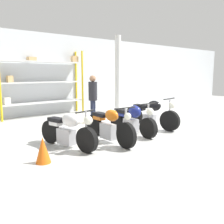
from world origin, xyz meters
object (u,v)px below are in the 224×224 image
(motorcycle_blue, at_px, (132,120))
(motorcycle_black, at_px, (151,114))
(motorcycle_white, at_px, (68,130))
(shelving_rack, at_px, (43,80))
(motorcycle_orange, at_px, (109,126))
(traffic_cone, at_px, (43,150))
(person_browsing, at_px, (93,95))

(motorcycle_blue, height_order, motorcycle_black, motorcycle_black)
(motorcycle_white, relative_size, motorcycle_blue, 0.98)
(motorcycle_white, distance_m, motorcycle_blue, 2.23)
(shelving_rack, height_order, motorcycle_orange, shelving_rack)
(motorcycle_black, distance_m, traffic_cone, 4.34)
(motorcycle_blue, xyz_separation_m, traffic_cone, (-3.19, -0.60, -0.16))
(person_browsing, bearing_deg, motorcycle_black, 172.15)
(shelving_rack, height_order, person_browsing, shelving_rack)
(motorcycle_white, bearing_deg, person_browsing, 121.38)
(motorcycle_black, bearing_deg, motorcycle_white, -96.64)
(shelving_rack, height_order, motorcycle_white, shelving_rack)
(motorcycle_white, height_order, motorcycle_orange, motorcycle_orange)
(motorcycle_white, distance_m, motorcycle_black, 3.31)
(shelving_rack, xyz_separation_m, traffic_cone, (-2.57, -5.46, -1.26))
(shelving_rack, bearing_deg, motorcycle_black, -70.17)
(motorcycle_white, distance_m, traffic_cone, 1.15)
(motorcycle_orange, height_order, traffic_cone, motorcycle_orange)
(shelving_rack, bearing_deg, motorcycle_blue, -82.83)
(motorcycle_white, distance_m, person_browsing, 3.18)
(shelving_rack, xyz_separation_m, motorcycle_black, (1.69, -4.68, -1.07))
(motorcycle_black, bearing_deg, shelving_rack, -169.53)
(motorcycle_blue, bearing_deg, motorcycle_white, -88.20)
(motorcycle_white, height_order, person_browsing, person_browsing)
(motorcycle_white, relative_size, motorcycle_black, 0.94)
(traffic_cone, bearing_deg, motorcycle_blue, 10.74)
(traffic_cone, bearing_deg, motorcycle_orange, 9.07)
(shelving_rack, xyz_separation_m, motorcycle_orange, (-0.54, -5.14, -1.08))
(person_browsing, bearing_deg, motorcycle_blue, 143.06)
(motorcycle_black, height_order, traffic_cone, motorcycle_black)
(motorcycle_blue, xyz_separation_m, motorcycle_black, (1.08, 0.18, 0.03))
(motorcycle_white, xyz_separation_m, person_browsing, (2.29, 2.11, 0.61))
(person_browsing, bearing_deg, shelving_rack, -21.39)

